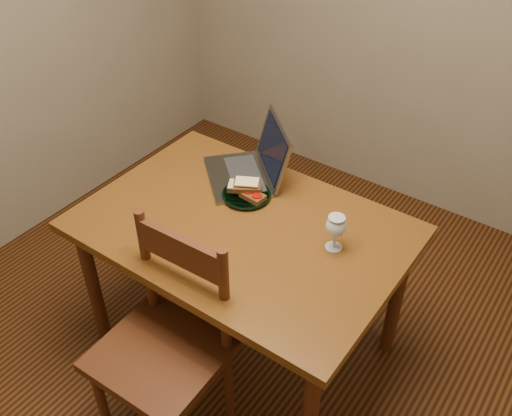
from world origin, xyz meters
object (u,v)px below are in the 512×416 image
Objects in this scene: table at (243,241)px; laptop at (254,163)px; chair at (163,340)px; plate at (246,195)px; milk_glass at (335,233)px.

laptop is at bearing 117.62° from table.
chair reaches higher than table.
milk_glass is at bearing -7.97° from plate.
laptop reaches higher than table.
plate is at bearing -24.54° from laptop.
milk_glass is (0.46, -0.07, 0.07)m from plate.
chair is (0.01, -0.51, -0.13)m from table.
chair is 0.88m from laptop.
chair is 0.76m from milk_glass.
chair is 0.71m from plate.
table is 8.47× the size of milk_glass.
laptop reaches higher than chair.
laptop is (-0.17, 0.81, 0.28)m from chair.
milk_glass is at bearing 14.35° from table.
plate is 0.17m from laptop.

